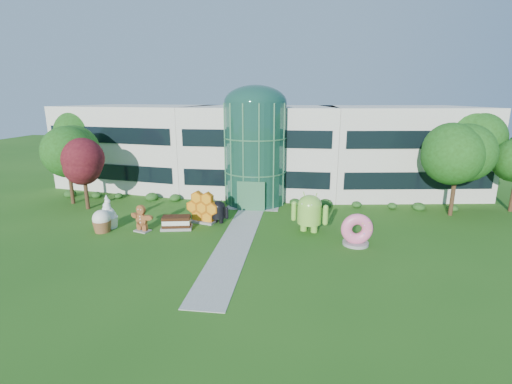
% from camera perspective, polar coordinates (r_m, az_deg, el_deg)
% --- Properties ---
extents(ground, '(140.00, 140.00, 0.00)m').
position_cam_1_polar(ground, '(26.48, -3.62, -8.66)').
color(ground, '#215114').
rests_on(ground, ground).
extents(building, '(46.00, 15.00, 9.30)m').
position_cam_1_polar(building, '(42.52, 1.00, 6.76)').
color(building, beige).
rests_on(building, ground).
extents(atrium, '(6.00, 6.00, 9.80)m').
position_cam_1_polar(atrium, '(36.59, -0.10, 5.89)').
color(atrium, '#194738').
rests_on(atrium, ground).
extents(walkway, '(2.40, 20.00, 0.04)m').
position_cam_1_polar(walkway, '(28.28, -2.84, -7.04)').
color(walkway, '#9E9E93').
rests_on(walkway, ground).
extents(tree_red, '(4.00, 4.00, 6.00)m').
position_cam_1_polar(tree_red, '(38.11, -24.88, 1.97)').
color(tree_red, '#3F0C14').
rests_on(tree_red, ground).
extents(trees_backdrop, '(52.00, 8.00, 8.40)m').
position_cam_1_polar(trees_backdrop, '(37.68, 0.11, 5.06)').
color(trees_backdrop, '#1C4210').
rests_on(trees_backdrop, ground).
extents(android_green, '(3.53, 2.82, 3.49)m').
position_cam_1_polar(android_green, '(29.35, 8.24, -2.79)').
color(android_green, '#78BD3C').
rests_on(android_green, ground).
extents(android_black, '(2.27, 1.81, 2.25)m').
position_cam_1_polar(android_black, '(31.35, -5.85, -2.77)').
color(android_black, black).
rests_on(android_black, ground).
extents(donut, '(2.40, 1.31, 2.40)m').
position_cam_1_polar(donut, '(27.58, 15.20, -5.51)').
color(donut, '#F85E7C').
rests_on(donut, ground).
extents(gingerbread, '(2.54, 1.65, 2.19)m').
position_cam_1_polar(gingerbread, '(30.61, -17.20, -3.86)').
color(gingerbread, brown).
rests_on(gingerbread, ground).
extents(ice_cream_sandwich, '(2.62, 1.67, 1.08)m').
position_cam_1_polar(ice_cream_sandwich, '(30.59, -12.13, -4.62)').
color(ice_cream_sandwich, black).
rests_on(ice_cream_sandwich, ground).
extents(honeycomb, '(3.30, 1.88, 2.45)m').
position_cam_1_polar(honeycomb, '(31.54, -8.20, -2.55)').
color(honeycomb, orange).
rests_on(honeycomb, ground).
extents(froyo, '(1.77, 1.77, 2.72)m').
position_cam_1_polar(froyo, '(32.28, -21.84, -2.82)').
color(froyo, white).
rests_on(froyo, ground).
extents(cupcake, '(1.80, 1.80, 1.79)m').
position_cam_1_polar(cupcake, '(31.64, -22.65, -4.13)').
color(cupcake, white).
rests_on(cupcake, ground).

